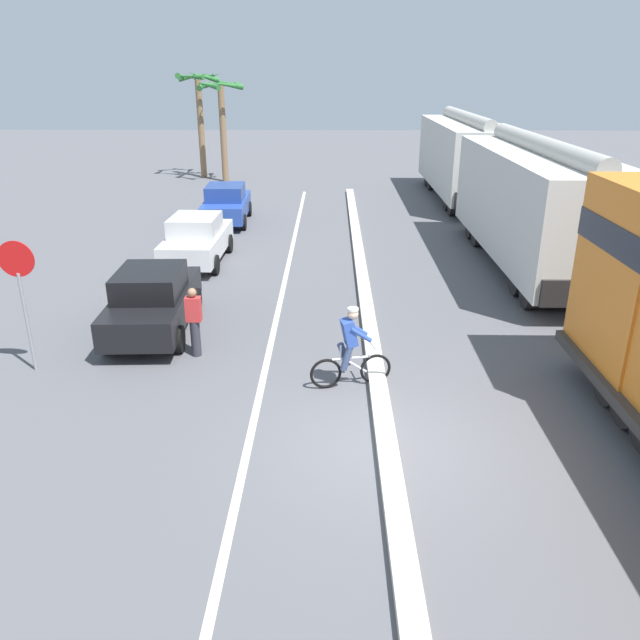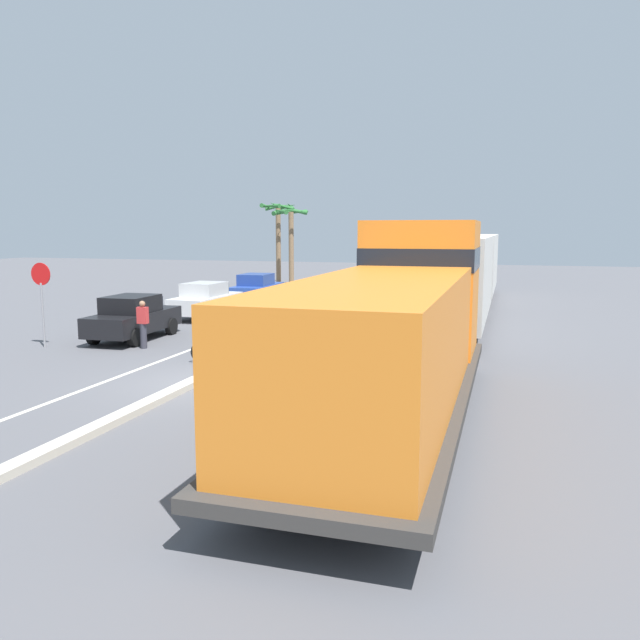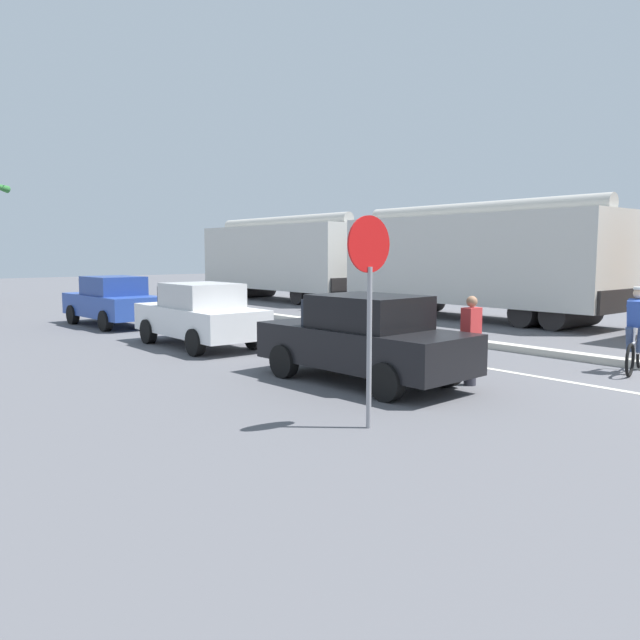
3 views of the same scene
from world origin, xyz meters
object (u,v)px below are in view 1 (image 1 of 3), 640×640
parked_car_white (197,239)px  palm_tree_near (199,97)px  pedestrian_by_cars (194,321)px  hopper_car_middle (463,157)px  palm_tree_far (222,104)px  stop_sign (20,281)px  hopper_car_lead (535,205)px  parked_car_black (153,300)px  cyclist (350,350)px  parked_car_blue (226,204)px

parked_car_white → palm_tree_near: bearing=100.1°
pedestrian_by_cars → hopper_car_middle: bearing=62.8°
palm_tree_far → pedestrian_by_cars: size_ratio=3.46×
stop_sign → pedestrian_by_cars: stop_sign is taller
hopper_car_lead → parked_car_black: 12.22m
hopper_car_lead → palm_tree_far: (-12.61, 16.79, 2.18)m
stop_sign → pedestrian_by_cars: (3.35, 0.79, -1.18)m
hopper_car_lead → pedestrian_by_cars: (-9.52, -6.93, -1.23)m
cyclist → palm_tree_far: (-6.54, 25.14, 3.44)m
hopper_car_lead → parked_car_white: 11.02m
hopper_car_lead → cyclist: 10.40m
parked_car_black → pedestrian_by_cars: size_ratio=2.64×
hopper_car_middle → parked_car_white: size_ratio=2.51×
parked_car_black → palm_tree_far: size_ratio=0.76×
parked_car_black → stop_sign: bearing=-132.8°
parked_car_white → stop_sign: stop_sign is taller
parked_car_black → palm_tree_far: 22.64m
palm_tree_near → palm_tree_far: (1.53, -1.51, -0.28)m
palm_tree_near → stop_sign: bearing=-87.2°
hopper_car_middle → parked_car_black: bearing=-122.3°
hopper_car_middle → parked_car_blue: bearing=-153.8°
parked_car_blue → stop_sign: bearing=-98.1°
parked_car_white → palm_tree_far: bearing=95.8°
palm_tree_near → palm_tree_far: palm_tree_near is taller
parked_car_blue → pedestrian_by_cars: (1.36, -13.18, 0.03)m
hopper_car_lead → cyclist: bearing=-126.0°
parked_car_black → parked_car_white: bearing=91.0°
hopper_car_lead → parked_car_black: hopper_car_lead is taller
cyclist → palm_tree_far: bearing=104.6°
pedestrian_by_cars → stop_sign: bearing=-166.7°
parked_car_blue → parked_car_white: bearing=-90.5°
parked_car_white → parked_car_black: bearing=-89.0°
hopper_car_middle → palm_tree_far: 13.81m
hopper_car_lead → stop_sign: (-12.87, -7.72, -0.05)m
hopper_car_middle → pedestrian_by_cars: hopper_car_middle is taller
parked_car_white → cyclist: (4.87, -8.73, 0.00)m
parked_car_white → pedestrian_by_cars: size_ratio=2.61×
stop_sign → parked_car_white: bearing=76.6°
pedestrian_by_cars → parked_car_white: bearing=101.0°
hopper_car_lead → cyclist: size_ratio=6.18×
palm_tree_near → parked_car_blue: bearing=-74.9°
parked_car_blue → hopper_car_lead: bearing=-29.9°
cyclist → hopper_car_lead: bearing=54.0°
parked_car_black → pedestrian_by_cars: bearing=-47.2°
cyclist → parked_car_black: bearing=149.3°
hopper_car_lead → stop_sign: size_ratio=3.68×
palm_tree_far → pedestrian_by_cars: palm_tree_far is taller
hopper_car_lead → parked_car_blue: hopper_car_lead is taller
parked_car_white → parked_car_blue: 5.87m
parked_car_white → cyclist: bearing=-60.8°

